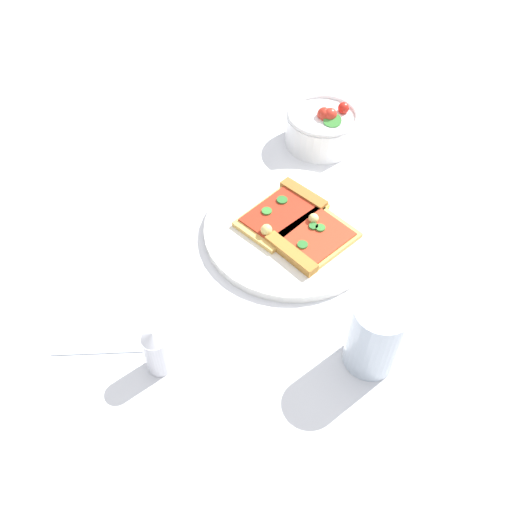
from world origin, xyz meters
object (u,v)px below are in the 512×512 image
pizza_slice_near (310,240)px  pepper_shaker (157,350)px  soda_glass (375,337)px  plate (294,229)px  paper_napkin (112,305)px  pizza_slice_far (285,212)px  salad_bowl (322,127)px

pizza_slice_near → pepper_shaker: (-0.13, -0.26, 0.02)m
pizza_slice_near → pepper_shaker: size_ratio=1.92×
soda_glass → pepper_shaker: soda_glass is taller
plate → soda_glass: bearing=-50.6°
soda_glass → paper_napkin: bearing=-175.1°
plate → pizza_slice_near: bearing=-40.5°
plate → pizza_slice_far: 0.03m
pizza_slice_far → paper_napkin: (-0.18, -0.24, -0.02)m
pizza_slice_near → salad_bowl: bearing=100.2°
soda_glass → paper_napkin: (-0.36, -0.03, -0.05)m
paper_napkin → soda_glass: bearing=4.9°
plate → pepper_shaker: 0.31m
salad_bowl → soda_glass: (0.17, -0.43, 0.02)m
pizza_slice_far → pepper_shaker: pepper_shaker is taller
pizza_slice_near → salad_bowl: (-0.05, 0.26, 0.01)m
salad_bowl → soda_glass: soda_glass is taller
salad_bowl → pizza_slice_far: bearing=-91.5°
pizza_slice_far → pizza_slice_near: bearing=-40.8°
pizza_slice_far → salad_bowl: (0.01, 0.22, 0.01)m
plate → paper_napkin: (-0.21, -0.22, -0.01)m
paper_napkin → pizza_slice_far: bearing=52.4°
plate → soda_glass: size_ratio=2.54×
salad_bowl → pizza_slice_near: bearing=-79.8°
pizza_slice_near → paper_napkin: pizza_slice_near is taller
pizza_slice_near → salad_bowl: salad_bowl is taller
soda_glass → salad_bowl: bearing=111.9°
plate → pepper_shaker: pepper_shaker is taller
pizza_slice_far → salad_bowl: bearing=88.5°
salad_bowl → paper_napkin: salad_bowl is taller
pizza_slice_far → paper_napkin: bearing=-127.6°
pizza_slice_far → soda_glass: size_ratio=1.48×
plate → pizza_slice_far: bearing=138.8°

